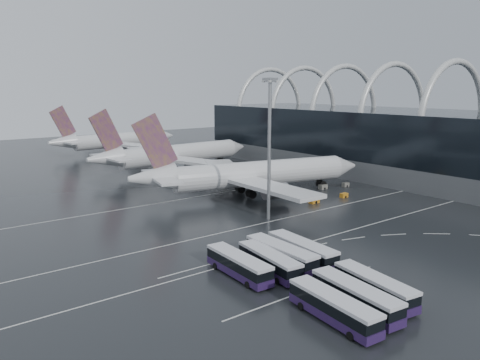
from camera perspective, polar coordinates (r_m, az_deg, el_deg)
ground at (r=92.67m, az=11.37°, el=-6.02°), size 420.00×420.00×0.00m
terminal at (r=151.23m, az=21.31°, el=4.31°), size 42.00×160.00×34.90m
lane_marking_near at (r=91.44m, az=12.32°, el=-6.30°), size 120.00×0.25×0.01m
lane_marking_mid at (r=100.56m, az=6.21°, el=-4.48°), size 120.00×0.25×0.01m
lane_marking_far at (r=121.62m, az=-2.95°, el=-1.66°), size 120.00×0.25×0.01m
bus_bay_line_south at (r=65.92m, az=8.00°, el=-13.22°), size 28.00×0.25×0.01m
bus_bay_line_north at (r=77.01m, az=-0.63°, el=-9.41°), size 28.00×0.25×0.01m
airliner_main at (r=118.22m, az=1.17°, el=0.64°), size 62.82×54.26×21.45m
airliner_gate_b at (r=155.32m, az=-8.26°, el=3.04°), size 60.53×54.34×21.02m
airliner_gate_c at (r=203.08m, az=-15.10°, el=4.64°), size 56.93×52.27×20.27m
bus_row_near_a at (r=69.23m, az=-0.16°, el=-10.28°), size 3.61×13.22×3.22m
bus_row_near_b at (r=70.61m, az=3.59°, el=-9.88°), size 4.44×13.20×3.19m
bus_row_near_c at (r=73.27m, az=5.05°, el=-9.01°), size 3.50×13.79×3.38m
bus_row_near_d at (r=75.28m, az=7.56°, el=-8.50°), size 4.08×13.92×3.38m
bus_row_far_a at (r=58.05m, az=11.34°, el=-14.95°), size 4.18×13.32×3.23m
bus_row_far_b at (r=61.25m, az=13.92°, el=-13.59°), size 4.50×13.54×3.27m
bus_row_far_c at (r=64.81m, az=16.09°, el=-12.35°), size 4.72×13.02×3.14m
floodlight_mast at (r=95.14m, az=3.61°, el=5.85°), size 2.22×2.22×28.99m
gse_cart_belly_a at (r=120.04m, az=12.56°, el=-1.83°), size 2.00×1.18×1.09m
gse_cart_belly_b at (r=128.65m, az=10.07°, el=-0.82°), size 2.31×1.37×1.26m
gse_cart_belly_c at (r=112.95m, az=9.02°, el=-2.45°), size 2.47×1.46×1.35m
gse_cart_belly_d at (r=133.14m, az=12.74°, el=-0.55°), size 1.98×1.17×1.08m
gse_cart_belly_e at (r=129.49m, az=4.07°, el=-0.64°), size 1.94×1.15×1.06m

